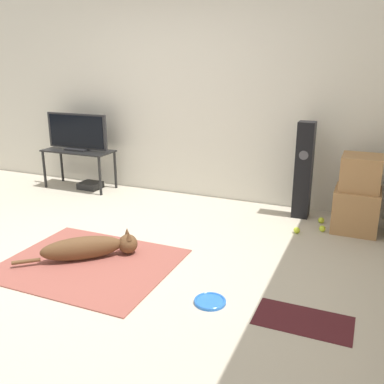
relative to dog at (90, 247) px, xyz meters
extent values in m
plane|color=#BCB29E|center=(-0.06, 0.09, -0.11)|extent=(12.00, 12.00, 0.00)
cube|color=beige|center=(-0.06, 2.19, 1.16)|extent=(8.00, 0.06, 2.55)
cube|color=#934C42|center=(0.04, -0.09, -0.11)|extent=(1.46, 1.21, 0.01)
ellipsoid|color=brown|center=(-0.05, -0.05, 0.00)|extent=(0.67, 0.61, 0.21)
sphere|color=brown|center=(0.26, 0.22, -0.01)|extent=(0.18, 0.18, 0.18)
cone|color=brown|center=(0.23, 0.26, 0.09)|extent=(0.06, 0.06, 0.08)
cone|color=brown|center=(0.29, 0.19, 0.09)|extent=(0.06, 0.06, 0.08)
cylinder|color=brown|center=(-0.42, -0.36, -0.06)|extent=(0.20, 0.18, 0.03)
cylinder|color=blue|center=(1.25, -0.26, -0.11)|extent=(0.24, 0.24, 0.02)
torus|color=blue|center=(1.25, -0.26, -0.10)|extent=(0.24, 0.24, 0.02)
cube|color=#A87A4C|center=(2.15, 1.68, 0.11)|extent=(0.45, 0.48, 0.45)
cube|color=#A87A4C|center=(2.16, 1.69, 0.51)|extent=(0.39, 0.41, 0.35)
cube|color=black|center=(1.56, 1.87, 0.43)|extent=(0.18, 0.18, 1.09)
cylinder|color=#4C4C51|center=(1.56, 1.78, 0.62)|extent=(0.10, 0.00, 0.10)
cube|color=black|center=(-1.49, 1.83, 0.41)|extent=(0.99, 0.42, 0.02)
cylinder|color=black|center=(-1.96, 1.65, 0.14)|extent=(0.04, 0.04, 0.52)
cylinder|color=black|center=(-1.03, 1.65, 0.14)|extent=(0.04, 0.04, 0.52)
cylinder|color=black|center=(-1.96, 2.02, 0.14)|extent=(0.04, 0.04, 0.52)
cylinder|color=black|center=(-1.03, 2.02, 0.14)|extent=(0.04, 0.04, 0.52)
cube|color=#232326|center=(-1.49, 1.83, 0.44)|extent=(0.33, 0.20, 0.02)
cube|color=#232326|center=(-1.49, 1.84, 0.69)|extent=(0.94, 0.04, 0.48)
cube|color=black|center=(-1.49, 1.82, 0.69)|extent=(0.86, 0.01, 0.43)
sphere|color=#C6E033|center=(1.61, 1.34, -0.08)|extent=(0.07, 0.07, 0.07)
sphere|color=#C6E033|center=(1.81, 1.74, -0.08)|extent=(0.07, 0.07, 0.07)
sphere|color=#C6E033|center=(1.85, 1.49, -0.08)|extent=(0.07, 0.07, 0.07)
cube|color=black|center=(-1.35, 1.85, -0.07)|extent=(0.29, 0.26, 0.09)
cube|color=#47191E|center=(1.93, -0.22, -0.11)|extent=(0.67, 0.36, 0.01)
camera|label=1|loc=(2.22, -2.88, 1.61)|focal=40.00mm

